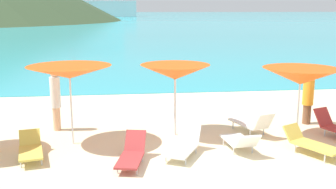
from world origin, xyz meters
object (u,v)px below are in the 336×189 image
at_px(umbrella_2, 175,72).
at_px(umbrella_3, 301,76).
at_px(lounge_chair_1, 132,154).
at_px(lounge_chair_5, 183,145).
at_px(umbrella_1, 70,72).
at_px(lounge_chair_6, 252,123).
at_px(lounge_chair_2, 30,148).
at_px(lounge_chair_8, 311,143).
at_px(beachgoer_2, 56,98).
at_px(lounge_chair_4, 240,141).
at_px(beachgoer_0, 308,97).

bearing_deg(umbrella_2, umbrella_3, -13.09).
relative_size(lounge_chair_1, lounge_chair_5, 1.01).
xyz_separation_m(umbrella_1, lounge_chair_5, (2.93, -1.28, -1.74)).
distance_m(umbrella_2, lounge_chair_1, 3.05).
distance_m(lounge_chair_1, lounge_chair_6, 4.20).
xyz_separation_m(lounge_chair_2, lounge_chair_8, (7.15, -0.53, 0.03)).
bearing_deg(lounge_chair_5, lounge_chair_8, 22.41).
xyz_separation_m(umbrella_2, beachgoer_2, (-3.58, 0.92, -0.87)).
height_order(umbrella_2, lounge_chair_8, umbrella_2).
bearing_deg(lounge_chair_8, umbrella_2, 120.32).
distance_m(lounge_chair_2, lounge_chair_6, 6.35).
height_order(lounge_chair_1, lounge_chair_2, lounge_chair_1).
xyz_separation_m(lounge_chair_5, lounge_chair_6, (2.34, 1.56, 0.06)).
bearing_deg(lounge_chair_5, lounge_chair_6, 61.61).
relative_size(umbrella_2, beachgoer_2, 1.14).
bearing_deg(umbrella_2, lounge_chair_4, -47.33).
height_order(umbrella_3, beachgoer_0, umbrella_3).
bearing_deg(lounge_chair_8, lounge_chair_1, 154.15).
relative_size(lounge_chair_1, lounge_chair_4, 1.10).
height_order(umbrella_1, lounge_chair_8, umbrella_1).
height_order(umbrella_1, lounge_chair_4, umbrella_1).
xyz_separation_m(umbrella_1, umbrella_3, (6.41, -0.35, -0.18)).
distance_m(lounge_chair_8, beachgoer_2, 7.50).
xyz_separation_m(lounge_chair_1, lounge_chair_4, (2.87, 0.55, 0.03)).
bearing_deg(beachgoer_0, lounge_chair_6, -78.47).
bearing_deg(lounge_chair_4, lounge_chair_1, 5.00).
bearing_deg(lounge_chair_4, umbrella_1, -20.77).
bearing_deg(lounge_chair_6, beachgoer_0, -175.82).
distance_m(umbrella_3, lounge_chair_4, 2.62).
bearing_deg(lounge_chair_2, umbrella_2, 9.15).
bearing_deg(lounge_chair_4, lounge_chair_6, -124.85).
distance_m(lounge_chair_5, beachgoer_0, 5.12).
bearing_deg(beachgoer_2, lounge_chair_2, -66.61).
bearing_deg(lounge_chair_5, beachgoer_2, 171.15).
relative_size(umbrella_3, beachgoer_2, 1.24).
bearing_deg(beachgoer_0, lounge_chair_4, -62.01).
relative_size(umbrella_1, lounge_chair_6, 1.41).
distance_m(umbrella_1, lounge_chair_2, 2.26).
relative_size(umbrella_2, lounge_chair_4, 1.51).
distance_m(lounge_chair_1, lounge_chair_4, 2.93).
bearing_deg(beachgoer_2, lounge_chair_6, 19.81).
bearing_deg(beachgoer_2, lounge_chair_1, -24.19).
height_order(lounge_chair_5, beachgoer_0, beachgoer_0).
height_order(umbrella_1, lounge_chair_2, umbrella_1).
height_order(lounge_chair_4, lounge_chair_5, lounge_chair_5).
bearing_deg(lounge_chair_6, lounge_chair_8, 99.26).
bearing_deg(lounge_chair_6, umbrella_1, -14.52).
xyz_separation_m(umbrella_2, lounge_chair_4, (1.51, -1.64, -1.60)).
xyz_separation_m(umbrella_3, lounge_chair_5, (-3.47, -0.94, -1.56)).
bearing_deg(beachgoer_2, beachgoer_0, 28.57).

